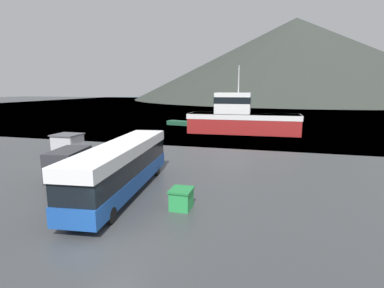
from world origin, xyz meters
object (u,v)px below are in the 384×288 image
(fishing_boat, at_px, (241,118))
(dock_kiosk, at_px, (68,145))
(delivery_van, at_px, (72,164))
(tour_bus, at_px, (123,166))
(storage_bin, at_px, (181,199))
(small_boat, at_px, (186,123))

(fishing_boat, relative_size, dock_kiosk, 6.52)
(delivery_van, distance_m, dock_kiosk, 9.40)
(tour_bus, height_order, fishing_boat, fishing_boat)
(storage_bin, height_order, small_boat, storage_bin)
(small_boat, bearing_deg, tour_bus, 23.43)
(fishing_boat, distance_m, small_boat, 13.38)
(fishing_boat, distance_m, storage_bin, 31.44)
(delivery_van, xyz_separation_m, dock_kiosk, (-5.97, 7.26, -0.16))
(delivery_van, bearing_deg, small_boat, 82.25)
(storage_bin, bearing_deg, small_boat, 105.96)
(delivery_van, height_order, small_boat, delivery_van)
(storage_bin, distance_m, dock_kiosk, 18.67)
(tour_bus, distance_m, storage_bin, 5.02)
(tour_bus, bearing_deg, fishing_boat, 74.67)
(delivery_van, height_order, fishing_boat, fishing_boat)
(tour_bus, relative_size, storage_bin, 9.07)
(tour_bus, height_order, storage_bin, tour_bus)
(delivery_van, height_order, dock_kiosk, delivery_van)
(tour_bus, xyz_separation_m, small_boat, (-6.42, 37.03, -1.53))
(tour_bus, bearing_deg, storage_bin, -24.53)
(tour_bus, distance_m, delivery_van, 5.28)
(storage_bin, relative_size, dock_kiosk, 0.54)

